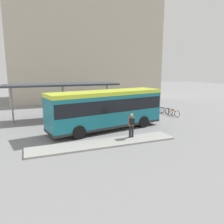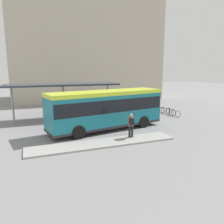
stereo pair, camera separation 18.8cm
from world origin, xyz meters
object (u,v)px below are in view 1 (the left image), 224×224
(bicycle_yellow, at_px, (170,112))
(potted_planter_near_shelter, at_px, (85,116))
(pedestrian_waiting, at_px, (132,124))
(bicycle_orange, at_px, (174,113))
(bicycle_black, at_px, (158,109))
(bicycle_white, at_px, (165,111))
(city_bus, at_px, (107,107))

(bicycle_yellow, distance_m, potted_planter_near_shelter, 9.92)
(pedestrian_waiting, distance_m, bicycle_orange, 9.61)
(bicycle_black, bearing_deg, bicycle_yellow, 12.35)
(bicycle_white, bearing_deg, city_bus, -68.38)
(city_bus, height_order, bicycle_orange, city_bus)
(pedestrian_waiting, xyz_separation_m, potted_planter_near_shelter, (-1.93, 6.23, -0.55))
(city_bus, xyz_separation_m, bicycle_yellow, (8.80, 3.12, -1.55))
(city_bus, distance_m, bicycle_orange, 9.13)
(city_bus, bearing_deg, pedestrian_waiting, -86.40)
(bicycle_orange, height_order, bicycle_yellow, bicycle_yellow)
(bicycle_orange, bearing_deg, city_bus, -84.24)
(bicycle_orange, bearing_deg, bicycle_white, 170.69)
(city_bus, relative_size, bicycle_yellow, 5.87)
(bicycle_yellow, bearing_deg, bicycle_orange, -10.08)
(bicycle_orange, xyz_separation_m, potted_planter_near_shelter, (-9.82, 0.80, 0.22))
(pedestrian_waiting, bearing_deg, city_bus, 26.94)
(bicycle_yellow, bearing_deg, potted_planter_near_shelter, -93.12)
(bicycle_orange, relative_size, bicycle_white, 1.06)
(pedestrian_waiting, distance_m, bicycle_white, 10.62)
(city_bus, height_order, bicycle_white, city_bus)
(bicycle_orange, relative_size, potted_planter_near_shelter, 1.51)
(bicycle_yellow, height_order, potted_planter_near_shelter, potted_planter_near_shelter)
(potted_planter_near_shelter, bearing_deg, bicycle_white, 4.81)
(potted_planter_near_shelter, bearing_deg, pedestrian_waiting, -72.79)
(bicycle_yellow, xyz_separation_m, bicycle_white, (-0.09, 0.82, -0.02))
(bicycle_orange, xyz_separation_m, bicycle_black, (-0.35, 2.45, 0.01))
(city_bus, height_order, potted_planter_near_shelter, city_bus)
(city_bus, distance_m, pedestrian_waiting, 3.31)
(pedestrian_waiting, height_order, bicycle_black, pedestrian_waiting)
(pedestrian_waiting, relative_size, bicycle_yellow, 1.02)
(bicycle_white, xyz_separation_m, bicycle_black, (-0.36, 0.82, 0.03))
(city_bus, bearing_deg, potted_planter_near_shelter, 98.90)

